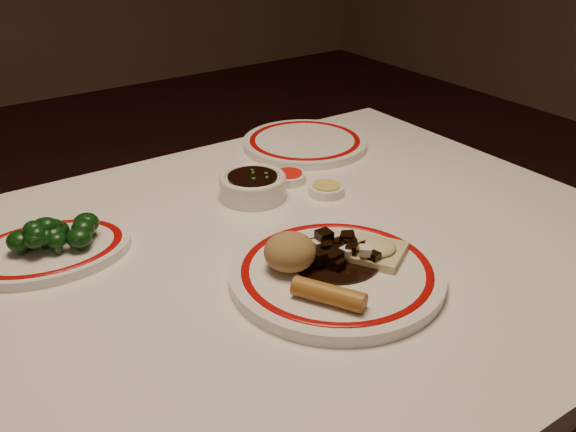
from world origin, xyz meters
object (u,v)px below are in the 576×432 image
at_px(soy_bowl, 253,187).
at_px(broccoli_plate, 47,251).
at_px(fried_wonton, 376,250).
at_px(dining_table, 265,307).
at_px(spring_roll, 329,294).
at_px(main_plate, 337,274).
at_px(broccoli_pile, 50,233).
at_px(stirfry_heap, 338,253).
at_px(rice_mound, 290,252).

bearing_deg(soy_bowl, broccoli_plate, 179.37).
distance_m(fried_wonton, broccoli_plate, 0.49).
distance_m(dining_table, spring_roll, 0.21).
bearing_deg(fried_wonton, main_plate, 176.35).
bearing_deg(broccoli_pile, fried_wonton, -38.35).
bearing_deg(dining_table, stirfry_heap, -52.85).
xyz_separation_m(spring_roll, broccoli_pile, (-0.25, 0.35, 0.01)).
bearing_deg(fried_wonton, spring_roll, -157.43).
relative_size(dining_table, stirfry_heap, 9.10).
bearing_deg(soy_bowl, fried_wonton, -85.45).
relative_size(spring_roll, fried_wonton, 0.91).
relative_size(broccoli_plate, broccoli_pile, 2.01).
bearing_deg(fried_wonton, broccoli_plate, 141.84).
distance_m(dining_table, main_plate, 0.16).
height_order(dining_table, broccoli_plate, broccoli_plate).
bearing_deg(spring_roll, soy_bowl, 43.91).
bearing_deg(rice_mound, broccoli_plate, 135.65).
bearing_deg(spring_roll, broccoli_pile, 95.71).
distance_m(dining_table, fried_wonton, 0.20).
height_order(fried_wonton, broccoli_plate, fried_wonton).
distance_m(main_plate, broccoli_plate, 0.43).
bearing_deg(spring_roll, broccoli_plate, 96.25).
height_order(rice_mound, broccoli_plate, rice_mound).
relative_size(broccoli_plate, soy_bowl, 2.35).
height_order(dining_table, broccoli_pile, broccoli_pile).
xyz_separation_m(broccoli_plate, broccoli_pile, (0.01, -0.00, 0.03)).
xyz_separation_m(dining_table, stirfry_heap, (0.07, -0.09, 0.12)).
bearing_deg(stirfry_heap, fried_wonton, -27.82).
xyz_separation_m(rice_mound, spring_roll, (-0.01, -0.10, -0.01)).
height_order(broccoli_plate, broccoli_pile, broccoli_pile).
bearing_deg(fried_wonton, dining_table, 135.29).
xyz_separation_m(spring_roll, broccoli_plate, (-0.26, 0.35, -0.02)).
relative_size(stirfry_heap, soy_bowl, 1.14).
height_order(main_plate, fried_wonton, fried_wonton).
bearing_deg(dining_table, fried_wonton, -44.71).
height_order(main_plate, broccoli_plate, main_plate).
bearing_deg(spring_roll, stirfry_heap, 15.57).
bearing_deg(dining_table, main_plate, -65.97).
bearing_deg(rice_mound, broccoli_pile, 135.24).
height_order(spring_roll, stirfry_heap, stirfry_heap).
relative_size(dining_table, spring_roll, 12.37).
xyz_separation_m(rice_mound, broccoli_plate, (-0.26, 0.26, -0.04)).
relative_size(main_plate, broccoli_pile, 2.68).
xyz_separation_m(main_plate, rice_mound, (-0.05, 0.04, 0.03)).
distance_m(stirfry_heap, broccoli_plate, 0.43).
relative_size(spring_roll, broccoli_pile, 0.72).
bearing_deg(dining_table, broccoli_plate, 145.18).
bearing_deg(broccoli_plate, soy_bowl, -0.63).
distance_m(main_plate, fried_wonton, 0.07).
height_order(main_plate, soy_bowl, soy_bowl).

